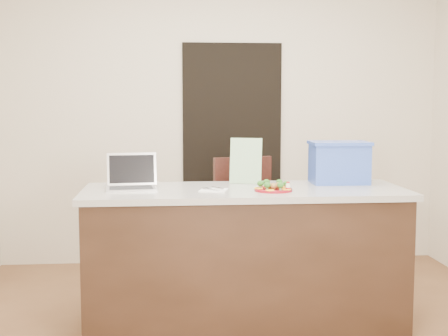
{
  "coord_description": "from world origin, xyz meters",
  "views": [
    {
      "loc": [
        -0.49,
        -3.67,
        1.48
      ],
      "look_at": [
        -0.14,
        0.2,
        1.06
      ],
      "focal_mm": 50.0,
      "sensor_mm": 36.0,
      "label": 1
    }
  ],
  "objects": [
    {
      "name": "doorway",
      "position": [
        0.1,
        1.98,
        1.0
      ],
      "size": [
        0.9,
        0.02,
        2.0
      ],
      "primitive_type": "cube",
      "color": "black",
      "rests_on": "ground"
    },
    {
      "name": "island",
      "position": [
        0.0,
        0.25,
        0.46
      ],
      "size": [
        2.06,
        0.76,
        0.92
      ],
      "color": "black",
      "rests_on": "ground"
    },
    {
      "name": "room_shell",
      "position": [
        0.0,
        0.0,
        1.62
      ],
      "size": [
        4.0,
        4.0,
        4.0
      ],
      "color": "white",
      "rests_on": "ground"
    },
    {
      "name": "laptop",
      "position": [
        -0.72,
        0.32,
        0.98
      ],
      "size": [
        0.33,
        0.28,
        0.22
      ],
      "rotation": [
        0.0,
        0.0,
        0.09
      ],
      "color": "#ADADB1",
      "rests_on": "island"
    },
    {
      "name": "broccoli",
      "position": [
        0.17,
        0.13,
        0.97
      ],
      "size": [
        0.2,
        0.19,
        0.04
      ],
      "color": "#1C4E15",
      "rests_on": "plate"
    },
    {
      "name": "leaflet",
      "position": [
        0.04,
        0.49,
        1.07
      ],
      "size": [
        0.22,
        0.11,
        0.31
      ],
      "primitive_type": "cube",
      "rotation": [
        -0.14,
        0.0,
        -0.31
      ],
      "color": "silver",
      "rests_on": "island"
    },
    {
      "name": "plate",
      "position": [
        0.17,
        0.13,
        0.93
      ],
      "size": [
        0.24,
        0.24,
        0.02
      ],
      "rotation": [
        0.0,
        0.0,
        -0.29
      ],
      "color": "maroon",
      "rests_on": "island"
    },
    {
      "name": "chair",
      "position": [
        0.08,
        0.94,
        0.6
      ],
      "size": [
        0.57,
        0.58,
        1.05
      ],
      "rotation": [
        0.0,
        0.0,
        0.26
      ],
      "color": "#371610",
      "rests_on": "ground"
    },
    {
      "name": "blue_box",
      "position": [
        0.67,
        0.45,
        1.06
      ],
      "size": [
        0.4,
        0.29,
        0.29
      ],
      "rotation": [
        0.0,
        0.0,
        -0.03
      ],
      "color": "#3250B4",
      "rests_on": "island"
    },
    {
      "name": "fork",
      "position": [
        -0.23,
        0.19,
        0.93
      ],
      "size": [
        0.1,
        0.16,
        0.0
      ],
      "rotation": [
        0.0,
        0.0,
        0.74
      ],
      "color": "silver",
      "rests_on": "napkin"
    },
    {
      "name": "meatballs",
      "position": [
        0.17,
        0.13,
        0.95
      ],
      "size": [
        0.1,
        0.1,
        0.04
      ],
      "color": "olive",
      "rests_on": "plate"
    },
    {
      "name": "knife",
      "position": [
        -0.18,
        0.16,
        0.93
      ],
      "size": [
        0.08,
        0.2,
        0.01
      ],
      "rotation": [
        0.0,
        0.0,
        0.56
      ],
      "color": "white",
      "rests_on": "napkin"
    },
    {
      "name": "yogurt_bottle",
      "position": [
        0.25,
        0.08,
        0.95
      ],
      "size": [
        0.03,
        0.03,
        0.06
      ],
      "rotation": [
        0.0,
        0.0,
        -0.26
      ],
      "color": "white",
      "rests_on": "island"
    },
    {
      "name": "napkin",
      "position": [
        -0.21,
        0.17,
        0.92
      ],
      "size": [
        0.2,
        0.2,
        0.01
      ],
      "primitive_type": "cube",
      "rotation": [
        0.0,
        0.0,
        -0.26
      ],
      "color": "silver",
      "rests_on": "island"
    },
    {
      "name": "pepper_rings",
      "position": [
        0.17,
        0.13,
        0.94
      ],
      "size": [
        0.23,
        0.23,
        0.01
      ],
      "color": "yellow",
      "rests_on": "plate"
    }
  ]
}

